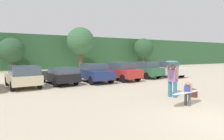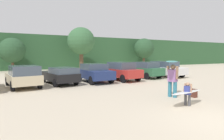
{
  "view_description": "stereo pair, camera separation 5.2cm",
  "coord_description": "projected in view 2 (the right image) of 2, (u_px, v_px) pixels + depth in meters",
  "views": [
    {
      "loc": [
        -6.37,
        -3.94,
        2.31
      ],
      "look_at": [
        -0.51,
        6.83,
        1.34
      ],
      "focal_mm": 31.08,
      "sensor_mm": 36.0,
      "label": 1
    },
    {
      "loc": [
        -6.33,
        -3.97,
        2.31
      ],
      "look_at": [
        -0.51,
        6.83,
        1.34
      ],
      "focal_mm": 31.08,
      "sensor_mm": 36.0,
      "label": 2
    }
  ],
  "objects": [
    {
      "name": "backpack_dropped",
      "position": [
        193.0,
        93.0,
        10.53
      ],
      "size": [
        0.24,
        0.34,
        0.45
      ],
      "color": "#592D23",
      "rests_on": "ground_plane"
    },
    {
      "name": "parked_car_champagne",
      "position": [
        23.0,
        76.0,
        13.59
      ],
      "size": [
        2.28,
        4.3,
        1.57
      ],
      "rotation": [
        0.0,
        0.0,
        1.68
      ],
      "color": "beige",
      "rests_on": "ground_plane"
    },
    {
      "name": "parked_car_navy",
      "position": [
        94.0,
        72.0,
        16.3
      ],
      "size": [
        2.03,
        4.0,
        1.56
      ],
      "rotation": [
        0.0,
        0.0,
        1.6
      ],
      "color": "navy",
      "rests_on": "ground_plane"
    },
    {
      "name": "person_adult",
      "position": [
        173.0,
        79.0,
        10.5
      ],
      "size": [
        0.43,
        0.72,
        1.79
      ],
      "rotation": [
        0.0,
        0.0,
        3.39
      ],
      "color": "teal",
      "rests_on": "ground_plane"
    },
    {
      "name": "parked_car_red",
      "position": [
        121.0,
        71.0,
        17.42
      ],
      "size": [
        2.25,
        4.11,
        1.65
      ],
      "rotation": [
        0.0,
        0.0,
        1.69
      ],
      "color": "#B72D28",
      "rests_on": "ground_plane"
    },
    {
      "name": "person_child",
      "position": [
        188.0,
        93.0,
        8.75
      ],
      "size": [
        0.26,
        0.42,
        1.07
      ],
      "rotation": [
        0.0,
        0.0,
        3.39
      ],
      "color": "#4C4C51",
      "rests_on": "ground_plane"
    },
    {
      "name": "parked_car_white",
      "position": [
        165.0,
        69.0,
        20.3
      ],
      "size": [
        2.36,
        4.32,
        1.62
      ],
      "rotation": [
        0.0,
        0.0,
        1.69
      ],
      "color": "white",
      "rests_on": "ground_plane"
    },
    {
      "name": "tree_far_right",
      "position": [
        144.0,
        48.0,
        36.03
      ],
      "size": [
        3.68,
        3.68,
        5.33
      ],
      "color": "brown",
      "rests_on": "ground_plane"
    },
    {
      "name": "tree_right",
      "position": [
        81.0,
        41.0,
        29.41
      ],
      "size": [
        4.14,
        4.14,
        6.46
      ],
      "color": "brown",
      "rests_on": "ground_plane"
    },
    {
      "name": "parked_car_black",
      "position": [
        60.0,
        75.0,
        15.19
      ],
      "size": [
        2.35,
        4.49,
        1.35
      ],
      "rotation": [
        0.0,
        0.0,
        1.71
      ],
      "color": "black",
      "rests_on": "ground_plane"
    },
    {
      "name": "surfboard_white",
      "position": [
        187.0,
        92.0,
        8.84
      ],
      "size": [
        2.22,
        0.93,
        0.16
      ],
      "rotation": [
        0.0,
        0.0,
        3.3
      ],
      "color": "white"
    },
    {
      "name": "hillside_ridge",
      "position": [
        46.0,
        53.0,
        35.83
      ],
      "size": [
        108.0,
        12.0,
        5.42
      ],
      "primitive_type": "cube",
      "color": "#2D5633",
      "rests_on": "ground_plane"
    },
    {
      "name": "tree_center",
      "position": [
        12.0,
        50.0,
        26.03
      ],
      "size": [
        3.35,
        3.35,
        4.58
      ],
      "color": "brown",
      "rests_on": "ground_plane"
    },
    {
      "name": "ground_plane",
      "position": [
        219.0,
        122.0,
        6.65
      ],
      "size": [
        120.0,
        120.0,
        0.0
      ],
      "primitive_type": "plane",
      "color": "beige"
    },
    {
      "name": "surfboard_teal",
      "position": [
        172.0,
        62.0,
        10.42
      ],
      "size": [
        1.72,
        1.28,
        0.11
      ],
      "rotation": [
        0.0,
        0.0,
        3.67
      ],
      "color": "teal"
    },
    {
      "name": "parked_car_forest_green",
      "position": [
        143.0,
        69.0,
        19.53
      ],
      "size": [
        2.27,
        4.51,
        1.59
      ],
      "rotation": [
        0.0,
        0.0,
        1.69
      ],
      "color": "#2D6642",
      "rests_on": "ground_plane"
    }
  ]
}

